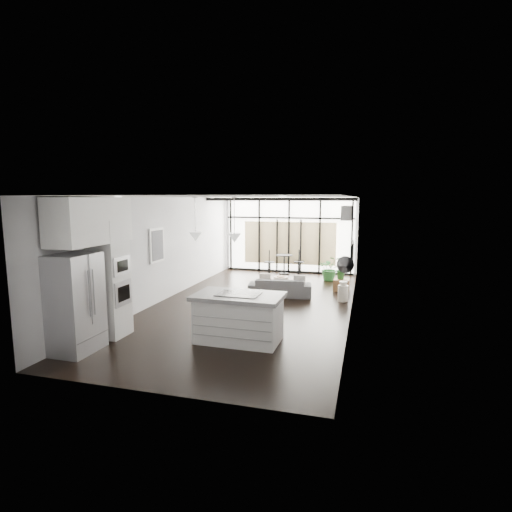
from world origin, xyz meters
The scene contains 27 objects.
floor centered at (0.00, 0.00, 0.00)m, with size 5.00×10.00×0.00m, color black.
ceiling centered at (0.00, 0.00, 2.80)m, with size 5.00×10.00×0.00m, color white.
wall_left centered at (-2.50, 0.00, 1.40)m, with size 0.02×10.00×2.80m, color silver.
wall_right centered at (2.50, 0.00, 1.40)m, with size 0.02×10.00×2.80m, color silver.
wall_back centered at (0.00, 5.00, 1.40)m, with size 5.00×0.02×2.80m, color silver.
wall_front centered at (0.00, -5.00, 1.40)m, with size 5.00×0.02×2.80m, color silver.
glazing centered at (0.00, 4.88, 1.40)m, with size 5.00×0.20×2.80m, color black.
skylight centered at (0.00, 4.00, 2.77)m, with size 4.70×1.90×0.06m, color white.
neighbour_building centered at (0.00, 4.95, 1.10)m, with size 3.50×0.02×1.60m, color beige.
island centered at (0.47, -2.66, 0.47)m, with size 1.71×1.01×0.93m, color white.
cooktop centered at (0.47, -2.66, 0.94)m, with size 0.82×0.54×0.01m, color black.
fridge centered at (-2.20, -3.95, 0.90)m, with size 0.69×0.87×1.79m, color #949499.
appliance_column centered at (-2.11, -3.05, 1.17)m, with size 0.61×0.64×2.35m, color white.
upper_cabinets centered at (-2.12, -3.50, 2.35)m, with size 0.62×1.75×0.86m, color white.
pendant_left centered at (-0.40, -2.65, 2.02)m, with size 0.26×0.26×0.18m, color white.
pendant_right centered at (0.40, -2.65, 2.02)m, with size 0.26×0.26×0.18m, color white.
sofa centered at (0.48, 1.12, 0.35)m, with size 1.77×0.52×0.69m, color #464648.
console_bench centered at (-0.05, -0.18, 0.20)m, with size 1.25×0.31×0.40m, color brown.
pouf centered at (0.30, 2.12, 0.18)m, with size 0.45×0.45×0.36m, color beige.
crate centered at (2.13, 2.28, 0.18)m, with size 0.47×0.47×0.35m, color brown.
plant_tall centered at (1.65, 3.72, 0.33)m, with size 0.75×0.84×0.65m, color #28652B.
plant_crate centered at (2.13, 2.28, 0.49)m, with size 0.34×0.62×0.28m, color #28652B.
milk_can centered at (2.25, 1.01, 0.27)m, with size 0.28×0.28×0.55m, color beige.
bistro_set centered at (-0.09, 4.47, 0.36)m, with size 1.51×0.60×0.72m, color black.
tv centered at (2.46, 1.00, 1.30)m, with size 0.05×1.10×0.65m, color black.
ac_unit centered at (2.38, -0.80, 2.45)m, with size 0.22×0.90×0.30m, color white.
framed_art centered at (-2.47, -0.50, 1.55)m, with size 0.04×0.70×0.90m, color black.
Camera 1 is at (2.81, -9.78, 2.75)m, focal length 28.00 mm.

